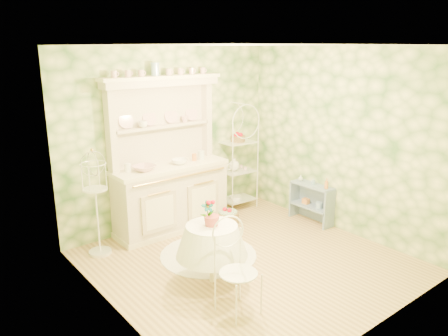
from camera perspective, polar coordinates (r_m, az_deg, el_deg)
floor at (r=5.78m, az=3.16°, el=-12.11°), size 3.60×3.60×0.00m
ceiling at (r=5.12m, az=3.63°, el=15.73°), size 3.60×3.60×0.00m
wall_left at (r=4.34m, az=-14.61°, el=-2.82°), size 3.60×3.60×0.00m
wall_right at (r=6.60m, az=15.12°, el=3.38°), size 3.60×3.60×0.00m
wall_back at (r=6.70m, az=-6.97°, el=3.98°), size 3.60×3.60×0.00m
wall_front at (r=4.19m, az=20.08°, el=-3.96°), size 3.60×3.60×0.00m
kitchen_dresser at (r=6.41m, az=-7.11°, el=1.57°), size 1.87×0.61×2.29m
bakers_rack at (r=7.33m, az=1.80°, el=1.46°), size 0.57×0.42×1.79m
side_shelf at (r=7.03m, az=11.36°, el=-4.63°), size 0.26×0.69×0.59m
round_table at (r=5.17m, az=-1.59°, el=-11.05°), size 0.83×0.83×0.73m
cafe_chair at (r=4.60m, az=1.89°, el=-13.93°), size 0.46×0.46×0.83m
birdcage_stand at (r=5.95m, az=-16.31°, el=-4.87°), size 0.33×0.33×1.34m
floor_basket at (r=6.89m, az=0.49°, el=-6.35°), size 0.44×0.44×0.22m
lace_rug at (r=5.94m, az=-2.06°, el=-11.24°), size 1.33×1.33×0.01m
bowl_floral at (r=6.20m, az=-10.38°, el=-0.28°), size 0.38×0.38×0.08m
bowl_white at (r=6.48m, az=-5.83°, el=0.58°), size 0.28×0.28×0.07m
cup_left at (r=6.27m, az=-10.51°, el=5.46°), size 0.15×0.15×0.10m
cup_right at (r=6.65m, az=-5.17°, el=6.22°), size 0.11×0.11×0.10m
potted_geranium at (r=4.97m, az=-2.14°, el=-6.09°), size 0.17×0.13×0.29m
bottle_amber at (r=6.74m, az=13.23°, el=-2.12°), size 0.07×0.07×0.16m
bottle_blue at (r=6.91m, az=11.58°, el=-1.84°), size 0.06×0.06×0.10m
bottle_glass at (r=7.07m, az=9.97°, el=-1.41°), size 0.10×0.10×0.10m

